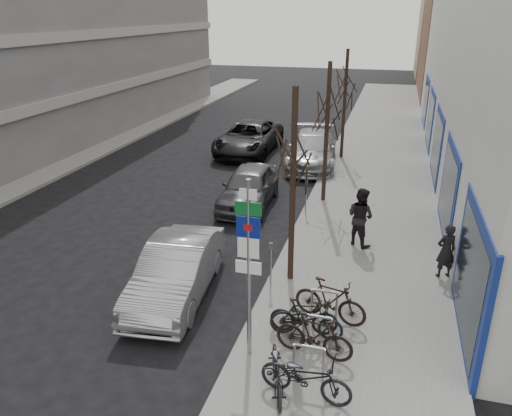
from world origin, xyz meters
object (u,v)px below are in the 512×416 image
Objects in this scene: pedestrian_far at (360,216)px; parked_car_mid at (249,187)px; tree_near at (294,142)px; parked_car_back at (312,149)px; highway_sign_pole at (249,260)px; bike_far_curb at (306,373)px; pedestrian_near at (446,251)px; meter_mid at (306,193)px; parked_car_front at (176,271)px; bike_near_right at (314,335)px; meter_back at (326,154)px; bike_far_inner at (330,300)px; bike_mid_inner at (304,317)px; bike_mid_curb at (306,316)px; bike_rack at (317,328)px; lane_car at (249,138)px; meter_front at (271,260)px; tree_mid at (328,100)px; tree_far at (346,78)px.

parked_car_mid is at bearing 2.83° from pedestrian_far.
parked_car_back is at bearing 96.43° from tree_near.
highway_sign_pole reaches higher than bike_far_curb.
parked_car_back is at bearing 16.36° from bike_far_curb.
meter_mid is at bearing -64.99° from pedestrian_near.
tree_near is 2.84× the size of pedestrian_far.
meter_mid is 0.27× the size of parked_car_front.
meter_back is at bearing 14.40° from bike_near_right.
tree_near is at bearing 27.78° from bike_near_right.
bike_near_right is 0.95× the size of bike_far_inner.
bike_near_right is 1.10× the size of bike_mid_inner.
bike_mid_curb is at bearing -67.73° from parked_car_mid.
bike_rack is (1.40, 0.61, -1.80)m from highway_sign_pole.
bike_far_inner is at bearing -66.53° from lane_car.
bike_near_right reaches higher than bike_rack.
bike_near_right is 0.95× the size of bike_far_curb.
bike_rack is 0.50× the size of parked_car_mid.
pedestrian_far reaches higher than bike_mid_curb.
bike_far_inner reaches higher than bike_rack.
tree_near is 3.26m from meter_front.
tree_mid is at bearing 13.77° from bike_far_curb.
parked_car_mid is at bearing 84.06° from parked_car_front.
meter_front is 6.44m from parked_car_mid.
meter_mid is at bearing -1.66° from bike_mid_inner.
tree_near is 1.00× the size of tree_far.
pedestrian_near is (2.97, 4.14, 0.29)m from bike_rack.
lane_car is at bearing 92.61° from parked_car_front.
meter_front is at bearing -5.23° from pedestrian_near.
bike_mid_curb is (0.89, -15.53, -3.42)m from tree_far.
parked_car_front is 6.19m from pedestrian_far.
meter_mid is (-0.45, -1.50, -3.19)m from tree_mid.
bike_near_right is at bearing -153.01° from bike_mid_curb.
tree_near is 4.37m from bike_mid_inner.
highway_sign_pole is 2.90m from bike_far_inner.
bike_far_inner is (1.79, -12.28, -0.21)m from meter_back.
tree_far is 3.82m from parked_car_back.
lane_car is 3.70× the size of pedestrian_near.
parked_car_back is (-1.10, 15.07, -1.64)m from highway_sign_pole.
parked_car_mid is 6.25m from parked_car_back.
pedestrian_near reaches higher than bike_far_inner.
tree_far reaches higher than pedestrian_far.
tree_far reaches higher than meter_back.
highway_sign_pole is 2.41× the size of bike_mid_curb.
pedestrian_near is at bearing -26.19° from bike_near_right.
bike_far_inner is at bearing -75.21° from meter_mid.
pedestrian_near is 0.83× the size of pedestrian_far.
tree_mid reaches higher than pedestrian_far.
bike_near_right is at bearing 11.74° from highway_sign_pole.
highway_sign_pole is 2.40× the size of bike_near_right.
bike_rack is 14.67m from parked_car_back.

